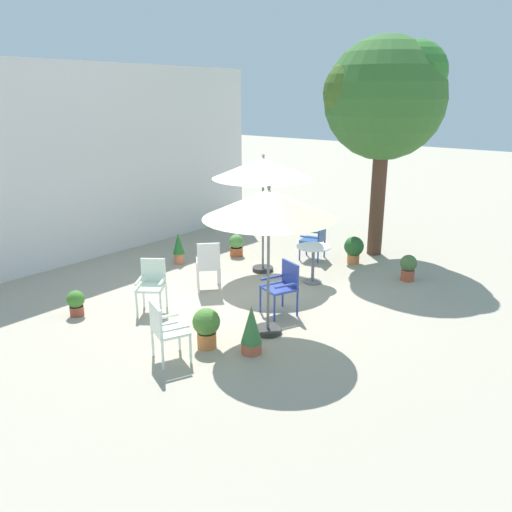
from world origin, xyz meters
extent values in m
plane|color=#A69C88|center=(0.00, 0.00, 0.00)|extent=(60.00, 60.00, 0.00)
cube|color=silver|center=(0.00, 4.41, 2.14)|extent=(9.64, 0.30, 4.27)
cylinder|color=brown|center=(4.01, -0.54, 1.29)|extent=(0.33, 0.33, 2.59)
sphere|color=#35662B|center=(4.01, -0.54, 3.50)|extent=(2.62, 2.62, 2.62)
sphere|color=#3B5C2F|center=(4.67, -0.28, 3.24)|extent=(1.57, 1.57, 1.57)
sphere|color=#3E5F21|center=(3.49, -0.15, 3.63)|extent=(1.44, 1.44, 1.44)
sphere|color=#30732C|center=(4.14, -1.13, 4.03)|extent=(1.31, 1.31, 1.31)
cylinder|color=#2D2D2D|center=(1.38, 0.71, 0.04)|extent=(0.44, 0.44, 0.08)
cylinder|color=slate|center=(1.38, 0.71, 1.20)|extent=(0.04, 0.04, 2.39)
cone|color=beige|center=(1.38, 0.71, 2.18)|extent=(2.08, 2.08, 0.42)
sphere|color=slate|center=(1.38, 0.71, 2.42)|extent=(0.06, 0.06, 0.06)
cylinder|color=#2D2D2D|center=(-0.91, -1.22, 0.04)|extent=(0.44, 0.44, 0.08)
cylinder|color=slate|center=(-0.91, -1.22, 1.14)|extent=(0.04, 0.04, 2.28)
cone|color=beige|center=(-0.91, -1.22, 2.07)|extent=(1.97, 1.97, 0.43)
sphere|color=slate|center=(-0.91, -1.22, 2.31)|extent=(0.06, 0.06, 0.06)
cylinder|color=silver|center=(1.45, -0.50, 0.74)|extent=(0.66, 0.66, 0.02)
cylinder|color=slate|center=(1.45, -0.50, 0.37)|extent=(0.06, 0.06, 0.73)
cylinder|color=slate|center=(1.45, -0.50, 0.01)|extent=(0.37, 0.37, 0.03)
cube|color=white|center=(-2.46, -0.70, 0.45)|extent=(0.59, 0.62, 0.04)
cube|color=white|center=(-2.64, -0.63, 0.67)|extent=(0.22, 0.44, 0.40)
cube|color=white|center=(-2.55, -0.91, 0.57)|extent=(0.38, 0.19, 0.03)
cube|color=white|center=(-2.37, -0.50, 0.57)|extent=(0.38, 0.19, 0.03)
cylinder|color=white|center=(-2.36, -0.99, 0.21)|extent=(0.04, 0.04, 0.43)
cylinder|color=white|center=(-2.19, -0.57, 0.21)|extent=(0.04, 0.04, 0.43)
cylinder|color=white|center=(-2.73, -0.83, 0.21)|extent=(0.04, 0.04, 0.43)
cylinder|color=white|center=(-2.56, -0.42, 0.21)|extent=(0.04, 0.04, 0.43)
cube|color=#2E419B|center=(-0.22, -0.91, 0.47)|extent=(0.63, 0.63, 0.04)
cube|color=#2E419B|center=(-0.01, -0.99, 0.69)|extent=(0.20, 0.45, 0.41)
cube|color=#2E419B|center=(-0.14, -0.70, 0.59)|extent=(0.43, 0.19, 0.03)
cube|color=#2E419B|center=(-0.30, -1.12, 0.59)|extent=(0.43, 0.19, 0.03)
cylinder|color=#2E419B|center=(-0.35, -0.62, 0.23)|extent=(0.04, 0.04, 0.45)
cylinder|color=#2E419B|center=(-0.51, -1.04, 0.23)|extent=(0.04, 0.04, 0.45)
cylinder|color=#2E419B|center=(0.07, -0.78, 0.23)|extent=(0.04, 0.04, 0.45)
cylinder|color=#2E419B|center=(-0.09, -1.20, 0.23)|extent=(0.04, 0.04, 0.45)
cube|color=white|center=(-1.55, 0.81, 0.46)|extent=(0.65, 0.64, 0.04)
cube|color=white|center=(-1.37, 0.94, 0.69)|extent=(0.28, 0.36, 0.42)
cube|color=white|center=(-1.67, 0.97, 0.58)|extent=(0.37, 0.29, 0.03)
cube|color=white|center=(-1.43, 0.65, 0.58)|extent=(0.37, 0.29, 0.03)
cylinder|color=white|center=(-1.85, 0.84, 0.22)|extent=(0.04, 0.04, 0.44)
cylinder|color=white|center=(-1.61, 0.51, 0.22)|extent=(0.04, 0.04, 0.44)
cylinder|color=white|center=(-1.49, 1.11, 0.22)|extent=(0.04, 0.04, 0.44)
cylinder|color=white|center=(-1.25, 0.78, 0.22)|extent=(0.04, 0.04, 0.44)
cube|color=#284E91|center=(2.75, 0.37, 0.45)|extent=(0.60, 0.58, 0.04)
cube|color=#284E91|center=(2.81, 0.16, 0.68)|extent=(0.47, 0.15, 0.43)
cube|color=#284E91|center=(2.97, 0.43, 0.57)|extent=(0.14, 0.42, 0.03)
cube|color=#284E91|center=(2.53, 0.31, 0.57)|extent=(0.14, 0.42, 0.03)
cylinder|color=#284E91|center=(2.92, 0.64, 0.21)|extent=(0.04, 0.04, 0.43)
cylinder|color=#284E91|center=(2.48, 0.52, 0.21)|extent=(0.04, 0.04, 0.43)
cylinder|color=#284E91|center=(3.03, 0.22, 0.21)|extent=(0.04, 0.04, 0.43)
cylinder|color=#284E91|center=(2.58, 0.10, 0.21)|extent=(0.04, 0.04, 0.43)
cube|color=white|center=(-0.13, 0.84, 0.46)|extent=(0.64, 0.64, 0.04)
cube|color=white|center=(-0.27, 0.69, 0.73)|extent=(0.34, 0.31, 0.49)
cube|color=white|center=(0.02, 0.71, 0.58)|extent=(0.31, 0.34, 0.03)
cube|color=white|center=(-0.28, 0.98, 0.58)|extent=(0.31, 0.34, 0.03)
cylinder|color=white|center=(0.16, 0.87, 0.22)|extent=(0.04, 0.04, 0.44)
cylinder|color=white|center=(-0.14, 1.14, 0.22)|extent=(0.04, 0.04, 0.44)
cylinder|color=white|center=(-0.12, 0.55, 0.22)|extent=(0.04, 0.04, 0.44)
cylinder|color=white|center=(-0.42, 0.82, 0.22)|extent=(0.04, 0.04, 0.44)
cylinder|color=#BE6F3A|center=(3.05, -0.53, 0.11)|extent=(0.27, 0.27, 0.21)
cylinder|color=#382819|center=(3.05, -0.53, 0.20)|extent=(0.23, 0.23, 0.02)
sphere|color=#265926|center=(3.05, -0.53, 0.39)|extent=(0.43, 0.43, 0.43)
cylinder|color=#C9733A|center=(-1.87, -0.82, 0.12)|extent=(0.28, 0.28, 0.23)
cylinder|color=#382819|center=(-1.87, -0.82, 0.22)|extent=(0.25, 0.25, 0.02)
sphere|color=#497D31|center=(-1.87, -0.82, 0.41)|extent=(0.41, 0.41, 0.41)
sphere|color=#DB513A|center=(-1.96, -0.92, 0.45)|extent=(0.12, 0.12, 0.12)
sphere|color=#DB513A|center=(-1.89, -0.96, 0.46)|extent=(0.11, 0.11, 0.11)
sphere|color=#DB513A|center=(-1.76, -0.76, 0.50)|extent=(0.08, 0.08, 0.08)
sphere|color=#DB513A|center=(-1.72, -0.81, 0.44)|extent=(0.12, 0.12, 0.12)
cylinder|color=#AF4F35|center=(2.77, -1.92, 0.11)|extent=(0.27, 0.27, 0.22)
cylinder|color=#382819|center=(2.77, -1.92, 0.21)|extent=(0.23, 0.23, 0.02)
sphere|color=#4A6D3A|center=(2.77, -1.92, 0.37)|extent=(0.33, 0.33, 0.33)
cylinder|color=#9D4633|center=(-2.45, 1.71, 0.08)|extent=(0.23, 0.23, 0.17)
cylinder|color=#382819|center=(-2.45, 1.71, 0.16)|extent=(0.20, 0.20, 0.02)
sphere|color=#3F7A2B|center=(-2.45, 1.71, 0.29)|extent=(0.30, 0.30, 0.30)
cylinder|color=#AF552E|center=(1.83, 1.86, 0.10)|extent=(0.30, 0.30, 0.20)
cylinder|color=#382819|center=(1.83, 1.86, 0.19)|extent=(0.26, 0.26, 0.02)
sphere|color=#559446|center=(1.83, 1.86, 0.34)|extent=(0.33, 0.33, 0.33)
cylinder|color=#CB734A|center=(0.58, 2.45, 0.12)|extent=(0.22, 0.22, 0.24)
cylinder|color=#382819|center=(0.58, 2.45, 0.23)|extent=(0.19, 0.19, 0.02)
cone|color=#25682A|center=(0.58, 2.45, 0.47)|extent=(0.26, 0.26, 0.46)
cylinder|color=#B85A3D|center=(-1.59, -1.45, 0.08)|extent=(0.30, 0.30, 0.16)
cylinder|color=#382819|center=(-1.59, -1.45, 0.15)|extent=(0.26, 0.26, 0.02)
cone|color=#387039|center=(-1.59, -1.45, 0.45)|extent=(0.31, 0.31, 0.57)
camera|label=1|loc=(-6.81, -5.81, 3.61)|focal=36.45mm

